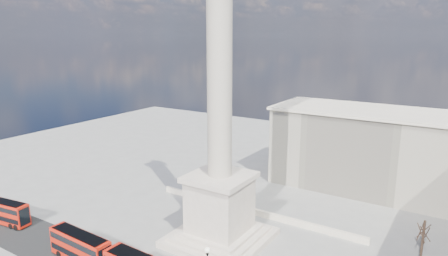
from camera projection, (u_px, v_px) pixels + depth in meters
ground at (201, 255)px, 57.95m from camera, size 180.00×180.00×0.00m
nelsons_column at (220, 161)px, 59.14m from camera, size 14.00×14.00×49.85m
balustrade_wall at (253, 211)px, 70.99m from camera, size 40.00×0.60×1.10m
building_northeast at (401, 154)px, 78.55m from camera, size 51.00×17.00×16.60m
red_bus_a at (81, 247)px, 55.67m from camera, size 10.74×2.92×4.32m
red_bus_e at (4, 212)px, 67.29m from camera, size 10.18×3.60×4.04m
bare_tree_far at (424, 230)px, 52.18m from camera, size 1.96×1.96×7.99m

